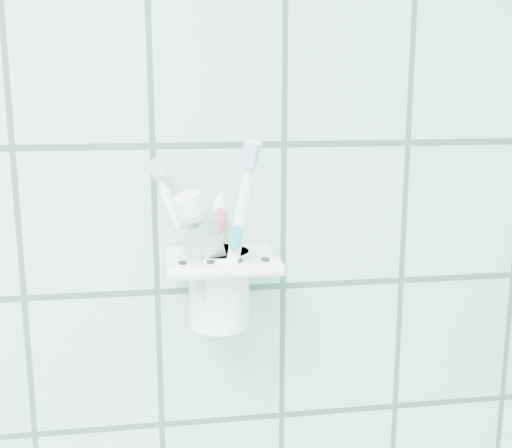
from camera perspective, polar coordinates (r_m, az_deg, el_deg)
holder_bracket at (r=0.69m, az=-3.12°, el=-3.37°), size 0.12×0.10×0.04m
cup at (r=0.71m, az=-3.31°, el=-5.43°), size 0.07×0.07×0.09m
toothbrush_pink at (r=0.70m, az=-3.38°, el=-0.83°), size 0.07×0.03×0.19m
toothbrush_blue at (r=0.69m, az=-4.05°, el=-0.02°), size 0.03×0.07×0.21m
toothbrush_orange at (r=0.67m, az=-3.20°, el=-0.47°), size 0.04×0.06×0.21m
toothpaste_tube at (r=0.69m, az=-2.73°, el=-1.54°), size 0.07×0.05×0.17m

